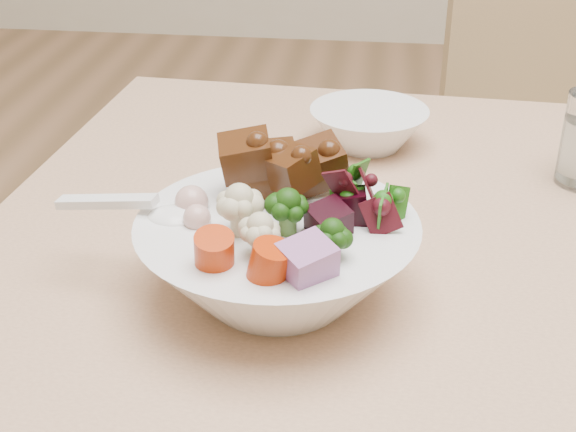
{
  "coord_description": "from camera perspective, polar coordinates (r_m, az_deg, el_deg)",
  "views": [
    {
      "loc": [
        -0.22,
        -0.71,
        1.1
      ],
      "look_at": [
        -0.3,
        -0.11,
        0.76
      ],
      "focal_mm": 50.0,
      "sensor_mm": 36.0,
      "label": 1
    }
  ],
  "objects": [
    {
      "name": "chair_far",
      "position": [
        1.53,
        19.1,
        4.13
      ],
      "size": [
        0.49,
        0.49,
        0.88
      ],
      "rotation": [
        0.0,
        0.0,
        0.25
      ],
      "color": "tan",
      "rests_on": "ground"
    },
    {
      "name": "food_bowl",
      "position": [
        0.69,
        -0.58,
        -2.58
      ],
      "size": [
        0.24,
        0.24,
        0.13
      ],
      "color": "white",
      "rests_on": "dining_table"
    },
    {
      "name": "soup_spoon",
      "position": [
        0.7,
        -9.3,
        0.16
      ],
      "size": [
        0.14,
        0.05,
        0.03
      ],
      "rotation": [
        0.0,
        0.0,
        -0.15
      ],
      "color": "white",
      "rests_on": "food_bowl"
    },
    {
      "name": "side_bowl",
      "position": [
        0.99,
        5.74,
        6.26
      ],
      "size": [
        0.14,
        0.14,
        0.05
      ],
      "primitive_type": null,
      "color": "white",
      "rests_on": "dining_table"
    }
  ]
}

